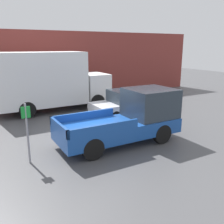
# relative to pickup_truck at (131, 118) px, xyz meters

# --- Properties ---
(ground_plane) EXTENTS (60.00, 60.00, 0.00)m
(ground_plane) POSITION_rel_pickup_truck_xyz_m (-1.34, 0.96, -1.02)
(ground_plane) COLOR #4C4C4F
(building_wall) EXTENTS (28.00, 0.15, 5.06)m
(building_wall) POSITION_rel_pickup_truck_xyz_m (-1.34, 10.03, 1.51)
(building_wall) COLOR brown
(building_wall) RESTS_ON ground
(pickup_truck) EXTENTS (5.14, 2.03, 2.19)m
(pickup_truck) POSITION_rel_pickup_truck_xyz_m (0.00, 0.00, 0.00)
(pickup_truck) COLOR #194799
(pickup_truck) RESTS_ON ground
(car) EXTENTS (4.37, 1.82, 1.58)m
(car) POSITION_rel_pickup_truck_xyz_m (2.08, 3.25, -0.22)
(car) COLOR silver
(car) RESTS_ON ground
(delivery_truck) EXTENTS (7.05, 2.47, 3.63)m
(delivery_truck) POSITION_rel_pickup_truck_xyz_m (-1.56, 6.88, 0.89)
(delivery_truck) COLOR white
(delivery_truck) RESTS_ON ground
(parking_sign) EXTENTS (0.30, 0.07, 2.14)m
(parking_sign) POSITION_rel_pickup_truck_xyz_m (-4.23, -0.04, 0.20)
(parking_sign) COLOR gray
(parking_sign) RESTS_ON ground
(newspaper_box) EXTENTS (0.45, 0.40, 1.14)m
(newspaper_box) POSITION_rel_pickup_truck_xyz_m (1.13, 9.71, -0.45)
(newspaper_box) COLOR #194CB2
(newspaper_box) RESTS_ON ground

